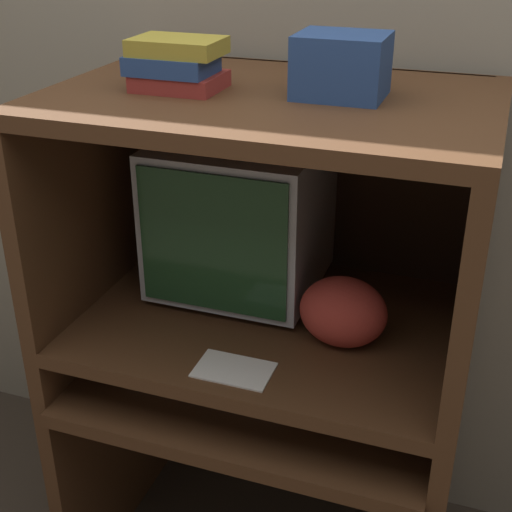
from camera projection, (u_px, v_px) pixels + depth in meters
The scene contains 11 objects.
wall_back at pixel (319, 81), 1.87m from camera, with size 6.00×0.06×2.60m.
desk_base at pixel (264, 446), 1.90m from camera, with size 0.96×0.70×0.65m.
desk_monitor_shelf at pixel (269, 328), 1.77m from camera, with size 0.96×0.68×0.15m.
hutch_upper at pixel (275, 168), 1.62m from camera, with size 0.96×0.68×0.55m.
crt_monitor at pixel (241, 215), 1.80m from camera, with size 0.40×0.39×0.40m.
keyboard at pixel (211, 382), 1.75m from camera, with size 0.41×0.14×0.03m.
mouse at pixel (326, 402), 1.67m from camera, with size 0.07×0.05×0.03m.
snack_bag at pixel (343, 312), 1.61m from camera, with size 0.20×0.15×0.17m.
book_stack at pixel (176, 64), 1.51m from camera, with size 0.20×0.15×0.11m.
paper_card at pixel (232, 369), 1.55m from camera, with size 0.17×0.11×0.00m.
storage_box at pixel (342, 66), 1.45m from camera, with size 0.18×0.16×0.13m.
Camera 1 is at (0.47, -1.09, 1.72)m, focal length 50.00 mm.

